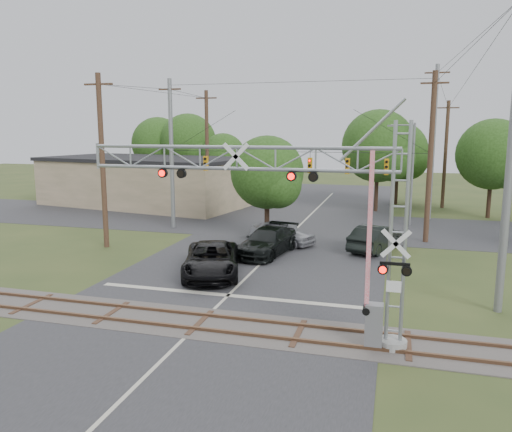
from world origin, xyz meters
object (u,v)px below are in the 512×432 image
(traffic_signal_span, at_px, (304,158))
(pickup_black, at_px, (212,260))
(car_dark, at_px, (267,241))
(commercial_building, at_px, (146,181))
(streetlight, at_px, (410,169))
(sedan_silver, at_px, (282,232))
(crossing_gantry, at_px, (296,207))

(traffic_signal_span, bearing_deg, pickup_black, -103.94)
(car_dark, height_order, commercial_building, commercial_building)
(streetlight, bearing_deg, sedan_silver, -131.94)
(sedan_silver, bearing_deg, streetlight, -17.46)
(traffic_signal_span, distance_m, streetlight, 9.72)
(crossing_gantry, distance_m, car_dark, 13.35)
(crossing_gantry, distance_m, traffic_signal_span, 18.63)
(sedan_silver, height_order, streetlight, streetlight)
(traffic_signal_span, height_order, streetlight, traffic_signal_span)
(crossing_gantry, bearing_deg, streetlight, 79.57)
(car_dark, relative_size, commercial_building, 0.26)
(traffic_signal_span, height_order, pickup_black, traffic_signal_span)
(crossing_gantry, relative_size, sedan_silver, 2.59)
(commercial_building, relative_size, streetlight, 2.73)
(car_dark, bearing_deg, crossing_gantry, -61.19)
(pickup_black, xyz_separation_m, car_dark, (1.76, 5.14, -0.02))
(traffic_signal_span, relative_size, car_dark, 3.37)
(commercial_building, bearing_deg, car_dark, -34.64)
(pickup_black, xyz_separation_m, sedan_silver, (2.01, 8.28, -0.05))
(car_dark, xyz_separation_m, commercial_building, (-17.30, 17.11, 1.62))
(pickup_black, distance_m, streetlight, 20.74)
(sedan_silver, xyz_separation_m, streetlight, (8.35, 9.29, 3.80))
(pickup_black, relative_size, commercial_building, 0.27)
(traffic_signal_span, bearing_deg, streetlight, 38.98)
(traffic_signal_span, xyz_separation_m, streetlight, (7.51, 6.08, -1.05))
(sedan_silver, bearing_deg, traffic_signal_span, 9.85)
(car_dark, distance_m, commercial_building, 24.38)
(crossing_gantry, height_order, car_dark, crossing_gantry)
(crossing_gantry, relative_size, traffic_signal_span, 0.63)
(streetlight, bearing_deg, pickup_black, -120.53)
(pickup_black, bearing_deg, commercial_building, 107.12)
(pickup_black, bearing_deg, crossing_gantry, -67.32)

